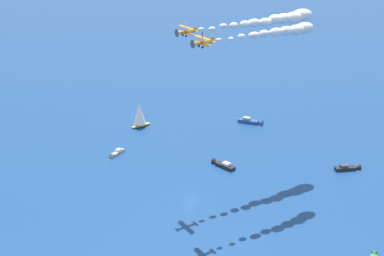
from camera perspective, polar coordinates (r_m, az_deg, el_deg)
ground_plane at (r=175.20m, az=-0.24°, el=-7.29°), size 2000.00×2000.00×0.00m
motorboat_near_centre at (r=206.73m, az=-7.66°, el=-2.54°), size 2.90×7.51×2.13m
sailboat_far_port at (r=229.22m, az=-5.31°, el=1.32°), size 6.98×8.72×11.32m
motorboat_inshore at (r=234.73m, az=6.04°, el=0.66°), size 10.55×3.18×3.03m
motorboat_offshore at (r=200.92m, az=15.56°, el=-3.91°), size 8.93×6.44×2.60m
motorboat_mid_cluster at (r=196.14m, az=3.09°, el=-3.72°), size 9.45×5.99×2.70m
biplane_lead at (r=150.84m, az=1.05°, el=8.67°), size 6.52×6.74×3.56m
wingwalker_lead at (r=150.37m, az=1.04°, el=9.49°), size 0.79×0.64×1.76m
smoke_trail_lead at (r=168.53m, az=9.67°, el=9.69°), size 23.26×29.57×3.37m
biplane_wingman at (r=164.13m, az=-0.63°, el=9.74°), size 6.52×6.74×3.56m
wingwalker_wingman at (r=163.70m, az=-0.64°, el=10.49°), size 0.79×0.64×1.76m
smoke_trail_wingman at (r=184.89m, az=9.16°, el=10.86°), size 29.31×36.33×4.36m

